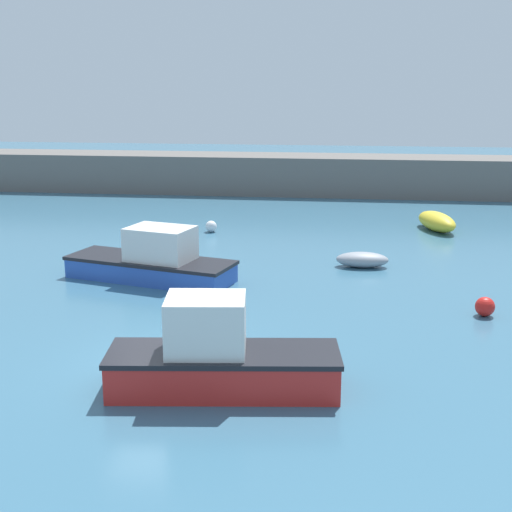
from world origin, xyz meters
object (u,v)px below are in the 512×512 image
object	(u,v)px
motorboat_with_cabin	(219,358)
mooring_buoy_white	(211,226)
motorboat_grey_hull	(154,261)
mooring_buoy_red	(485,307)
fishing_dinghy_green	(362,260)
rowboat_white_midwater	(437,221)

from	to	relation	value
motorboat_with_cabin	mooring_buoy_white	bearing A→B (deg)	94.64
motorboat_grey_hull	mooring_buoy_red	distance (m)	11.35
motorboat_grey_hull	fishing_dinghy_green	bearing A→B (deg)	-144.63
motorboat_grey_hull	fishing_dinghy_green	size ratio (longest dim) A/B	3.20
mooring_buoy_white	mooring_buoy_red	bearing A→B (deg)	-46.05
motorboat_with_cabin	motorboat_grey_hull	xyz separation A→B (m)	(-3.90, 8.85, -0.10)
rowboat_white_midwater	mooring_buoy_red	distance (m)	12.54
rowboat_white_midwater	mooring_buoy_white	world-z (taller)	rowboat_white_midwater
mooring_buoy_red	rowboat_white_midwater	bearing A→B (deg)	89.74
rowboat_white_midwater	mooring_buoy_red	bearing A→B (deg)	160.72
rowboat_white_midwater	motorboat_with_cabin	world-z (taller)	motorboat_with_cabin
motorboat_grey_hull	fishing_dinghy_green	world-z (taller)	motorboat_grey_hull
fishing_dinghy_green	mooring_buoy_white	xyz separation A→B (m)	(-6.91, 5.52, -0.02)
fishing_dinghy_green	motorboat_with_cabin	bearing A→B (deg)	72.07
motorboat_with_cabin	fishing_dinghy_green	world-z (taller)	motorboat_with_cabin
motorboat_grey_hull	mooring_buoy_white	world-z (taller)	motorboat_grey_hull
rowboat_white_midwater	fishing_dinghy_green	world-z (taller)	rowboat_white_midwater
rowboat_white_midwater	mooring_buoy_red	xyz separation A→B (m)	(-0.06, -12.54, -0.13)
rowboat_white_midwater	fishing_dinghy_green	xyz separation A→B (m)	(-3.64, -7.18, -0.14)
motorboat_grey_hull	mooring_buoy_white	xyz separation A→B (m)	(0.54, 8.24, -0.43)
rowboat_white_midwater	motorboat_with_cabin	size ratio (longest dim) A/B	0.59
mooring_buoy_red	mooring_buoy_white	size ratio (longest dim) A/B	1.12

